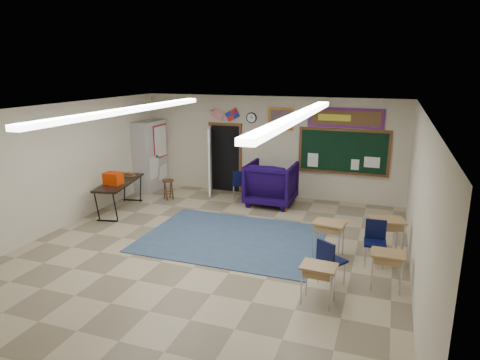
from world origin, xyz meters
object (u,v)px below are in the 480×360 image
(folding_table, at_px, (120,195))
(wooden_stool, at_px, (168,189))
(student_desk_front_right, at_px, (386,235))
(wingback_armchair, at_px, (271,183))
(student_desk_front_left, at_px, (329,237))

(folding_table, distance_m, wooden_stool, 1.56)
(wooden_stool, bearing_deg, student_desk_front_right, -17.72)
(student_desk_front_right, distance_m, folding_table, 6.93)
(wooden_stool, bearing_deg, folding_table, -118.03)
(wingback_armchair, xyz_separation_m, folding_table, (-3.72, -1.95, -0.16))
(student_desk_front_right, xyz_separation_m, wooden_stool, (-6.18, 1.97, -0.14))
(wingback_armchair, distance_m, student_desk_front_left, 3.66)
(student_desk_front_right, bearing_deg, wooden_stool, 147.05)
(wingback_armchair, xyz_separation_m, student_desk_front_left, (2.07, -3.01, -0.19))
(wingback_armchair, distance_m, wooden_stool, 3.07)
(wooden_stool, bearing_deg, student_desk_front_left, -25.59)
(student_desk_front_left, xyz_separation_m, wooden_stool, (-5.06, 2.43, -0.11))
(student_desk_front_right, bearing_deg, wingback_armchair, 125.97)
(wingback_armchair, distance_m, folding_table, 4.21)
(student_desk_front_left, bearing_deg, wooden_stool, 161.42)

